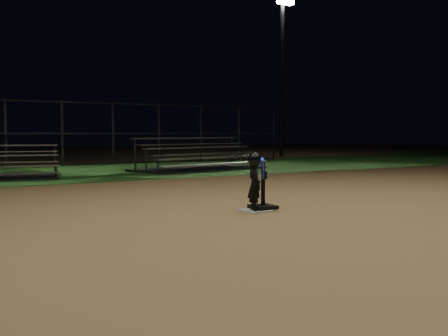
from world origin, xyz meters
TOP-DOWN VIEW (x-y plane):
  - ground at (0.00, 0.00)m, footprint 80.00×80.00m
  - grass_strip at (0.00, 10.00)m, footprint 60.00×8.00m
  - home_plate at (0.00, 0.00)m, footprint 0.45×0.45m
  - batting_tee at (0.18, 0.05)m, footprint 0.38×0.38m
  - child_batter at (-0.06, -0.06)m, footprint 0.41×0.54m
  - bleacher_right at (3.58, 8.59)m, footprint 4.91×3.12m
  - backstop_fence at (0.00, 13.00)m, footprint 20.08×0.08m
  - light_pole_right at (12.00, 14.94)m, footprint 0.90×0.53m

SIDE VIEW (x-z plane):
  - ground at x=0.00m, z-range 0.00..0.00m
  - grass_strip at x=0.00m, z-range 0.00..0.01m
  - home_plate at x=0.00m, z-range 0.00..0.02m
  - batting_tee at x=0.18m, z-range -0.22..0.56m
  - bleacher_right at x=3.58m, z-range -0.33..0.79m
  - child_batter at x=-0.06m, z-range 0.03..1.00m
  - backstop_fence at x=0.00m, z-range 0.00..2.50m
  - light_pole_right at x=12.00m, z-range 0.80..9.10m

